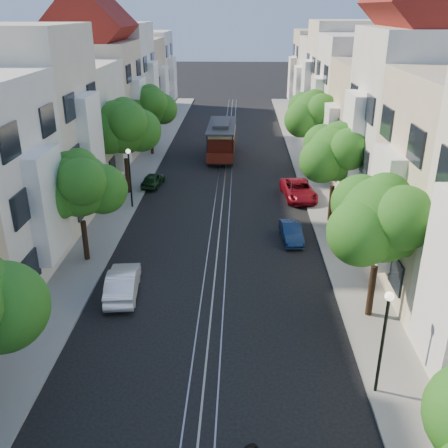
# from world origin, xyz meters

# --- Properties ---
(ground) EXTENTS (200.00, 200.00, 0.00)m
(ground) POSITION_xyz_m (0.00, 28.00, 0.00)
(ground) COLOR black
(ground) RESTS_ON ground
(sidewalk_east) EXTENTS (2.50, 80.00, 0.12)m
(sidewalk_east) POSITION_xyz_m (7.25, 28.00, 0.06)
(sidewalk_east) COLOR gray
(sidewalk_east) RESTS_ON ground
(sidewalk_west) EXTENTS (2.50, 80.00, 0.12)m
(sidewalk_west) POSITION_xyz_m (-7.25, 28.00, 0.06)
(sidewalk_west) COLOR gray
(sidewalk_west) RESTS_ON ground
(rail_left) EXTENTS (0.06, 80.00, 0.02)m
(rail_left) POSITION_xyz_m (-0.55, 28.00, 0.01)
(rail_left) COLOR gray
(rail_left) RESTS_ON ground
(rail_slot) EXTENTS (0.06, 80.00, 0.02)m
(rail_slot) POSITION_xyz_m (0.00, 28.00, 0.01)
(rail_slot) COLOR gray
(rail_slot) RESTS_ON ground
(rail_right) EXTENTS (0.06, 80.00, 0.02)m
(rail_right) POSITION_xyz_m (0.55, 28.00, 0.01)
(rail_right) COLOR gray
(rail_right) RESTS_ON ground
(lane_line) EXTENTS (0.08, 80.00, 0.01)m
(lane_line) POSITION_xyz_m (0.00, 28.00, 0.00)
(lane_line) COLOR tan
(lane_line) RESTS_ON ground
(townhouses_east) EXTENTS (7.75, 72.00, 12.00)m
(townhouses_east) POSITION_xyz_m (11.87, 27.91, 5.18)
(townhouses_east) COLOR beige
(townhouses_east) RESTS_ON ground
(townhouses_west) EXTENTS (7.75, 72.00, 11.76)m
(townhouses_west) POSITION_xyz_m (-11.87, 27.91, 5.08)
(townhouses_west) COLOR silver
(townhouses_west) RESTS_ON ground
(tree_e_b) EXTENTS (4.93, 4.08, 6.68)m
(tree_e_b) POSITION_xyz_m (7.26, 8.98, 4.73)
(tree_e_b) COLOR black
(tree_e_b) RESTS_ON ground
(tree_e_c) EXTENTS (4.84, 3.99, 6.52)m
(tree_e_c) POSITION_xyz_m (7.26, 19.98, 4.60)
(tree_e_c) COLOR black
(tree_e_c) RESTS_ON ground
(tree_e_d) EXTENTS (5.01, 4.16, 6.85)m
(tree_e_d) POSITION_xyz_m (7.26, 30.98, 4.87)
(tree_e_d) COLOR black
(tree_e_d) RESTS_ON ground
(tree_w_b) EXTENTS (4.72, 3.87, 6.27)m
(tree_w_b) POSITION_xyz_m (-7.14, 13.98, 4.40)
(tree_w_b) COLOR black
(tree_w_b) RESTS_ON ground
(tree_w_c) EXTENTS (5.13, 4.28, 7.09)m
(tree_w_c) POSITION_xyz_m (-7.14, 24.98, 5.07)
(tree_w_c) COLOR black
(tree_w_c) RESTS_ON ground
(tree_w_d) EXTENTS (4.84, 3.99, 6.52)m
(tree_w_d) POSITION_xyz_m (-7.14, 35.98, 4.60)
(tree_w_d) COLOR black
(tree_w_d) RESTS_ON ground
(lamp_east) EXTENTS (0.32, 0.32, 4.16)m
(lamp_east) POSITION_xyz_m (6.30, 4.00, 2.85)
(lamp_east) COLOR black
(lamp_east) RESTS_ON ground
(lamp_west) EXTENTS (0.32, 0.32, 4.16)m
(lamp_west) POSITION_xyz_m (-6.30, 22.00, 2.85)
(lamp_west) COLOR black
(lamp_west) RESTS_ON ground
(cable_car) EXTENTS (2.59, 8.04, 3.08)m
(cable_car) POSITION_xyz_m (-0.50, 35.67, 1.82)
(cable_car) COLOR black
(cable_car) RESTS_ON ground
(parked_car_e_mid) EXTENTS (1.34, 3.28, 1.06)m
(parked_car_e_mid) POSITION_xyz_m (4.40, 17.03, 0.53)
(parked_car_e_mid) COLOR #0D2044
(parked_car_e_mid) RESTS_ON ground
(parked_car_e_far) EXTENTS (2.63, 4.85, 1.29)m
(parked_car_e_far) POSITION_xyz_m (5.60, 24.40, 0.65)
(parked_car_e_far) COLOR maroon
(parked_car_e_far) RESTS_ON ground
(parked_car_w_mid) EXTENTS (1.79, 4.12, 1.32)m
(parked_car_w_mid) POSITION_xyz_m (-4.40, 10.52, 0.66)
(parked_car_w_mid) COLOR white
(parked_car_w_mid) RESTS_ON ground
(parked_car_w_far) EXTENTS (1.71, 3.34, 1.09)m
(parked_car_w_far) POSITION_xyz_m (-5.60, 26.78, 0.54)
(parked_car_w_far) COLOR black
(parked_car_w_far) RESTS_ON ground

